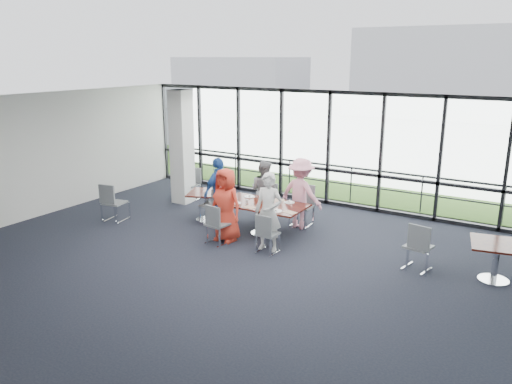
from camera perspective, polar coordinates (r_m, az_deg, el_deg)
The scene contains 40 objects.
floor at distance 10.32m, azimuth -3.35°, elevation -8.15°, with size 12.00×10.00×0.02m, color black.
ceiling at distance 9.51m, azimuth -3.65°, elevation 9.89°, with size 12.00×10.00×0.04m, color silver.
wall_left at distance 14.04m, azimuth -24.04°, elevation 3.75°, with size 0.10×10.00×3.20m, color silver.
curtain_wall_back at distance 14.08m, azimuth 8.28°, elevation 4.94°, with size 12.00×0.10×3.20m, color white.
structural_column at distance 14.26m, azimuth -8.48°, elevation 5.07°, with size 0.50×0.50×3.20m, color white.
apron at distance 19.01m, azimuth 14.13°, elevation 2.33°, with size 80.00×70.00×0.02m, color gray.
grass_strip at distance 17.15m, azimuth 12.08°, elevation 1.18°, with size 80.00×5.00×0.01m, color #37591F.
hangar_aux at distance 42.80m, azimuth -1.76°, elevation 12.48°, with size 10.00×6.00×4.00m, color silver.
guard_rail at distance 14.85m, azimuth 9.04°, elevation 1.11°, with size 0.06×0.06×12.00m, color #2D2D33.
main_table at distance 11.71m, azimuth 0.77°, elevation -1.87°, with size 2.05×1.14×0.75m.
side_table_left at distance 12.76m, azimuth -5.68°, elevation -0.50°, with size 1.12×1.12×0.75m.
side_table_right at distance 10.30m, azimuth 25.87°, elevation -5.85°, with size 1.09×1.09×0.75m.
diner_near_left at distance 11.27m, azimuth -3.45°, elevation -1.48°, with size 0.82×0.54×1.69m, color red.
diner_near_right at distance 10.68m, azimuth 1.43°, elevation -2.30°, with size 0.63×0.46×1.72m, color silver.
diner_far_left at distance 12.68m, azimuth 0.92°, elevation 0.16°, with size 0.76×0.47×1.56m, color gray.
diner_far_right at distance 12.12m, azimuth 5.16°, elevation -0.18°, with size 1.12×0.58×1.74m, color pink.
diner_end at distance 12.38m, azimuth -4.20°, elevation 0.08°, with size 1.00×0.54×1.70m, color #244FA3.
chair_main_nl at distance 11.19m, azimuth -4.44°, elevation -3.71°, with size 0.45×0.45×0.91m, color slate, non-canonical shape.
chair_main_nr at distance 10.66m, azimuth 1.35°, elevation -4.80°, with size 0.42×0.42×0.86m, color slate, non-canonical shape.
chair_main_fl at distance 12.82m, azimuth 1.21°, elevation -1.21°, with size 0.44×0.44×0.90m, color slate, non-canonical shape.
chair_main_fr at distance 12.37m, azimuth 5.25°, elevation -1.68°, with size 0.48×0.48×0.99m, color slate, non-canonical shape.
chair_main_end at distance 12.60m, azimuth -5.19°, elevation -1.51°, with size 0.45×0.45×0.92m, color slate, non-canonical shape.
chair_spare_la at distance 13.19m, azimuth -15.81°, elevation -1.19°, with size 0.47×0.47×0.96m, color slate, non-canonical shape.
chair_spare_lb at distance 14.65m, azimuth -7.57°, elevation 0.80°, with size 0.45×0.45×0.92m, color slate, non-canonical shape.
chair_spare_r at distance 10.32m, azimuth 18.05°, elevation -5.97°, with size 0.47×0.47×0.96m, color slate, non-canonical shape.
plate_nl at distance 11.69m, azimuth -2.27°, elevation -1.29°, with size 0.24×0.24×0.01m, color white.
plate_nr at distance 11.10m, azimuth 2.34°, elevation -2.18°, with size 0.27×0.27×0.01m, color white.
plate_fl at distance 12.22m, azimuth -0.72°, elevation -0.53°, with size 0.28×0.28×0.01m, color white.
plate_fr at distance 11.77m, azimuth 3.83°, elevation -1.19°, with size 0.25×0.25×0.01m, color white.
plate_end at distance 12.17m, azimuth -2.95°, elevation -0.62°, with size 0.26×0.26×0.01m, color white.
tumbler_a at distance 11.53m, azimuth -1.06°, elevation -1.21°, with size 0.07×0.07×0.13m, color white.
tumbler_b at distance 11.40m, azimuth 1.49°, elevation -1.37°, with size 0.07×0.07×0.15m, color white.
tumbler_c at distance 11.88m, azimuth 1.64°, elevation -0.67°, with size 0.07×0.07×0.15m, color white.
tumbler_d at distance 11.89m, azimuth -2.54°, elevation -0.68°, with size 0.07×0.07×0.14m, color white.
menu_a at distance 11.40m, azimuth -0.73°, elevation -1.73°, with size 0.28×0.20×0.00m, color silver.
menu_b at distance 11.05m, azimuth 3.90°, elevation -2.33°, with size 0.29×0.21×0.00m, color silver.
menu_c at distance 11.95m, azimuth 2.52°, elevation -0.94°, with size 0.33×0.23×0.00m, color silver.
condiment_caddy at distance 11.70m, azimuth 1.10°, elevation -1.20°, with size 0.10×0.07×0.04m, color black.
ketchup_bottle at distance 11.73m, azimuth 1.14°, elevation -0.79°, with size 0.06×0.06×0.18m, color #AB1E00.
green_bottle at distance 11.62m, azimuth 1.33°, elevation -0.90°, with size 0.05×0.05×0.20m, color #1E6C2A.
Camera 1 is at (5.45, -7.74, 4.09)m, focal length 35.00 mm.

